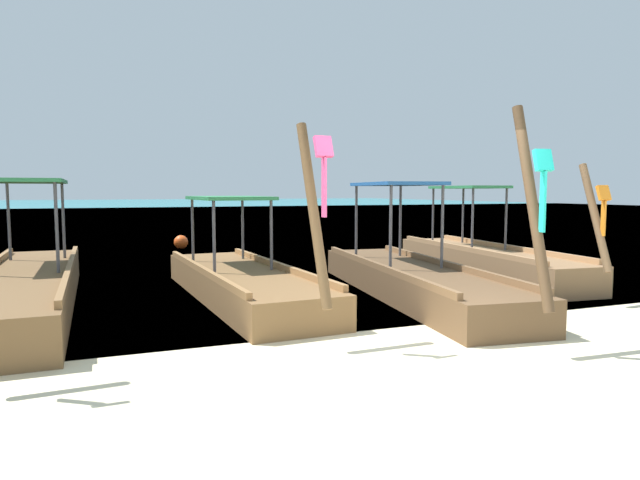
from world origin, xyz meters
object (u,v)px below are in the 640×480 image
mooring_buoy_near (181,242)px  longtail_boat_green_ribbon (28,287)px  longtail_boat_turquoise_ribbon (412,278)px  longtail_boat_orange_ribbon (484,259)px  longtail_boat_pink_ribbon (242,281)px

mooring_buoy_near → longtail_boat_green_ribbon: bearing=-112.4°
longtail_boat_turquoise_ribbon → longtail_boat_orange_ribbon: size_ratio=1.05×
longtail_boat_turquoise_ribbon → longtail_boat_green_ribbon: bearing=168.1°
longtail_boat_green_ribbon → mooring_buoy_near: bearing=67.6°
longtail_boat_green_ribbon → longtail_boat_orange_ribbon: longtail_boat_green_ribbon is taller
longtail_boat_pink_ribbon → longtail_boat_turquoise_ribbon: 2.90m
longtail_boat_pink_ribbon → longtail_boat_turquoise_ribbon: longtail_boat_turquoise_ribbon is taller
longtail_boat_green_ribbon → mooring_buoy_near: longtail_boat_green_ribbon is taller
mooring_buoy_near → longtail_boat_turquoise_ribbon: bearing=-74.0°
longtail_boat_green_ribbon → longtail_boat_orange_ribbon: bearing=2.0°
mooring_buoy_near → longtail_boat_orange_ribbon: bearing=-55.2°
longtail_boat_green_ribbon → longtail_boat_turquoise_ribbon: size_ratio=1.08×
longtail_boat_pink_ribbon → mooring_buoy_near: size_ratio=14.40×
mooring_buoy_near → longtail_boat_pink_ribbon: bearing=-90.7°
longtail_boat_turquoise_ribbon → longtail_boat_orange_ribbon: 3.14m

